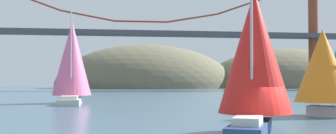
{
  "coord_description": "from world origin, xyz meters",
  "views": [
    {
      "loc": [
        -8.7,
        -18.91,
        2.84
      ],
      "look_at": [
        0.0,
        42.29,
        4.83
      ],
      "focal_mm": 44.23,
      "sensor_mm": 36.0,
      "label": 1
    }
  ],
  "objects_px": {
    "sailboat_red_spinnaker": "(254,57)",
    "sailboat_teal_sail": "(336,69)",
    "sailboat_orange_sail": "(325,68)",
    "sailboat_pink_spinnaker": "(72,61)"
  },
  "relations": [
    {
      "from": "sailboat_pink_spinnaker",
      "to": "sailboat_orange_sail",
      "type": "distance_m",
      "value": 30.69
    },
    {
      "from": "sailboat_red_spinnaker",
      "to": "sailboat_teal_sail",
      "type": "height_order",
      "value": "sailboat_teal_sail"
    },
    {
      "from": "sailboat_orange_sail",
      "to": "sailboat_red_spinnaker",
      "type": "bearing_deg",
      "value": -134.36
    },
    {
      "from": "sailboat_pink_spinnaker",
      "to": "sailboat_red_spinnaker",
      "type": "bearing_deg",
      "value": -68.62
    },
    {
      "from": "sailboat_red_spinnaker",
      "to": "sailboat_orange_sail",
      "type": "height_order",
      "value": "sailboat_red_spinnaker"
    },
    {
      "from": "sailboat_red_spinnaker",
      "to": "sailboat_orange_sail",
      "type": "bearing_deg",
      "value": 45.64
    },
    {
      "from": "sailboat_pink_spinnaker",
      "to": "sailboat_orange_sail",
      "type": "xyz_separation_m",
      "value": [
        21.48,
        -21.88,
        -1.48
      ]
    },
    {
      "from": "sailboat_orange_sail",
      "to": "sailboat_teal_sail",
      "type": "xyz_separation_m",
      "value": [
        25.79,
        42.48,
        1.12
      ]
    },
    {
      "from": "sailboat_red_spinnaker",
      "to": "sailboat_teal_sail",
      "type": "bearing_deg",
      "value": 56.0
    },
    {
      "from": "sailboat_red_spinnaker",
      "to": "sailboat_teal_sail",
      "type": "relative_size",
      "value": 0.89
    }
  ]
}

